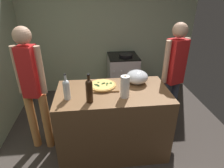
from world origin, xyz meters
TOP-DOWN VIEW (x-y plane):
  - ground_plane at (0.00, 1.25)m, footprint 3.87×3.11m
  - kitchen_wall_rear at (0.00, 2.56)m, footprint 3.87×0.10m
  - counter at (-0.01, 0.63)m, footprint 1.42×0.77m
  - cutting_board at (-0.13, 0.76)m, footprint 0.40×0.32m
  - pizza at (-0.13, 0.76)m, footprint 0.35×0.35m
  - mixing_bowl at (0.34, 0.83)m, footprint 0.30×0.30m
  - paper_towel_roll at (0.12, 0.48)m, footprint 0.11×0.11m
  - wine_bottle_green at (-0.30, 0.41)m, footprint 0.08×0.08m
  - wine_bottle_clear at (-0.55, 0.51)m, footprint 0.08×0.08m
  - stove at (0.38, 2.15)m, footprint 0.59×0.63m
  - person_in_stripes at (-1.01, 0.79)m, footprint 0.36×0.23m
  - person_in_red at (0.92, 0.97)m, footprint 0.39×0.27m

SIDE VIEW (x-z plane):
  - ground_plane at x=0.00m, z-range -0.02..0.00m
  - stove at x=0.38m, z-range -0.02..0.91m
  - counter at x=-0.01m, z-range 0.00..0.93m
  - cutting_board at x=-0.13m, z-range 0.93..0.95m
  - pizza at x=-0.13m, z-range 0.95..0.97m
  - person_in_stripes at x=-1.01m, z-range 0.13..1.85m
  - person_in_red at x=0.92m, z-range 0.14..1.84m
  - mixing_bowl at x=0.34m, z-range 0.93..1.11m
  - paper_towel_roll at x=0.12m, z-range 0.93..1.20m
  - wine_bottle_clear at x=-0.55m, z-range 0.91..1.22m
  - wine_bottle_green at x=-0.30m, z-range 0.91..1.25m
  - kitchen_wall_rear at x=0.00m, z-range 0.00..2.60m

